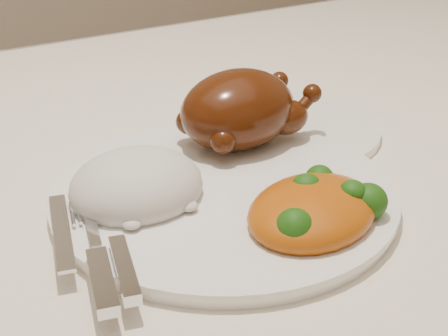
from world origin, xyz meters
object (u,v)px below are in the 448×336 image
dining_table (188,254)px  dinner_plate (224,195)px  roast_chicken (241,109)px  side_plate (279,128)px

dining_table → dinner_plate: bearing=-93.0°
dinner_plate → roast_chicken: 0.11m
dining_table → side_plate: (0.13, 0.02, 0.11)m
roast_chicken → side_plate: bearing=14.9°
dinner_plate → roast_chicken: (0.07, 0.07, 0.04)m
dining_table → roast_chicken: size_ratio=10.44×
dinner_plate → dining_table: bearing=87.0°
dining_table → roast_chicken: 0.17m
dining_table → side_plate: 0.17m
dining_table → side_plate: size_ratio=7.26×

